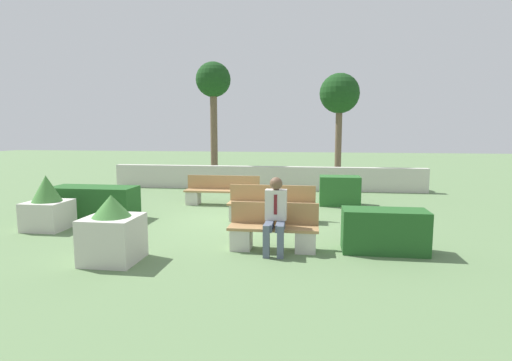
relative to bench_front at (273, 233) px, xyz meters
name	(u,v)px	position (x,y,z in m)	size (l,w,h in m)	color
ground_plane	(241,220)	(-1.01, 2.29, -0.31)	(60.00, 60.00, 0.00)	#607F51
perimeter_wall	(265,178)	(-1.01, 7.30, 0.12)	(11.32, 0.30, 0.85)	beige
bench_front	(273,233)	(0.00, 0.00, 0.00)	(1.62, 0.49, 0.83)	#A37A4C
bench_left_side	(222,193)	(-1.89, 4.17, 0.02)	(2.16, 0.48, 0.83)	#A37A4C
bench_right_side	(272,207)	(-0.27, 2.31, 0.02)	(2.08, 0.48, 0.83)	#A37A4C
person_seated_man	(275,211)	(0.05, -0.13, 0.42)	(0.38, 0.63, 1.33)	#515B70
hedge_block_near_left	(384,231)	(1.96, 0.12, 0.07)	(1.46, 0.62, 0.76)	#235623
hedge_block_near_right	(94,203)	(-4.58, 1.94, 0.09)	(2.06, 0.80, 0.79)	#235623
hedge_block_mid_left	(340,191)	(1.47, 4.58, 0.11)	(1.14, 0.73, 0.84)	#286028
planter_corner_left	(48,206)	(-5.01, 0.82, 0.20)	(0.83, 0.83, 1.18)	beige
planter_corner_right	(113,232)	(-2.55, -1.02, 0.18)	(0.85, 0.85, 1.11)	beige
tree_leftmost	(213,85)	(-3.18, 8.46, 3.57)	(1.35, 1.35, 4.78)	brown
tree_center_left	(340,96)	(1.66, 8.58, 3.12)	(1.50, 1.50, 4.28)	brown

